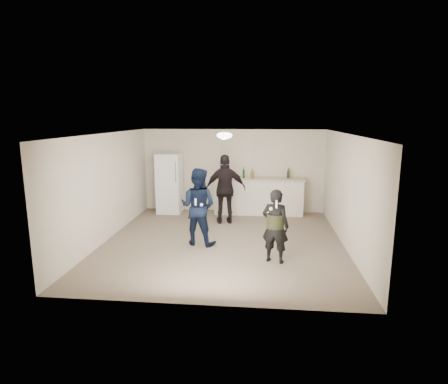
# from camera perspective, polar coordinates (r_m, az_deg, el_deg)

# --- Properties ---
(floor) EXTENTS (6.00, 6.00, 0.00)m
(floor) POSITION_cam_1_polar(r_m,az_deg,el_deg) (8.81, -0.13, -7.61)
(floor) COLOR #6B5B4C
(floor) RESTS_ON ground
(ceiling) EXTENTS (6.00, 6.00, 0.00)m
(ceiling) POSITION_cam_1_polar(r_m,az_deg,el_deg) (8.34, -0.14, 8.85)
(ceiling) COLOR silver
(ceiling) RESTS_ON wall_back
(wall_back) EXTENTS (6.00, 0.00, 6.00)m
(wall_back) POSITION_cam_1_polar(r_m,az_deg,el_deg) (11.44, 1.42, 3.27)
(wall_back) COLOR beige
(wall_back) RESTS_ON floor
(wall_front) EXTENTS (6.00, 0.00, 6.00)m
(wall_front) POSITION_cam_1_polar(r_m,az_deg,el_deg) (5.60, -3.32, -5.48)
(wall_front) COLOR beige
(wall_front) RESTS_ON floor
(wall_left) EXTENTS (0.00, 6.00, 6.00)m
(wall_left) POSITION_cam_1_polar(r_m,az_deg,el_deg) (9.18, -17.46, 0.71)
(wall_left) COLOR beige
(wall_left) RESTS_ON floor
(wall_right) EXTENTS (0.00, 6.00, 6.00)m
(wall_right) POSITION_cam_1_polar(r_m,az_deg,el_deg) (8.65, 18.29, 0.02)
(wall_right) COLOR beige
(wall_right) RESTS_ON floor
(counter) EXTENTS (2.60, 0.56, 1.05)m
(counter) POSITION_cam_1_polar(r_m,az_deg,el_deg) (11.21, 5.29, -0.72)
(counter) COLOR silver
(counter) RESTS_ON floor
(counter_top) EXTENTS (2.68, 0.64, 0.04)m
(counter_top) POSITION_cam_1_polar(r_m,az_deg,el_deg) (11.11, 5.34, 2.03)
(counter_top) COLOR #BDB392
(counter_top) RESTS_ON counter
(fridge) EXTENTS (0.70, 0.70, 1.80)m
(fridge) POSITION_cam_1_polar(r_m,az_deg,el_deg) (11.40, -8.29, 1.34)
(fridge) COLOR white
(fridge) RESTS_ON floor
(fridge_handle) EXTENTS (0.02, 0.02, 0.60)m
(fridge_handle) POSITION_cam_1_polar(r_m,az_deg,el_deg) (10.92, -7.39, 3.05)
(fridge_handle) COLOR #B5B4B9
(fridge_handle) RESTS_ON fridge
(ceiling_dome) EXTENTS (0.36, 0.36, 0.16)m
(ceiling_dome) POSITION_cam_1_polar(r_m,az_deg,el_deg) (8.64, 0.07, 8.61)
(ceiling_dome) COLOR white
(ceiling_dome) RESTS_ON ceiling
(shaker) EXTENTS (0.08, 0.08, 0.17)m
(shaker) POSITION_cam_1_polar(r_m,az_deg,el_deg) (11.05, 4.15, 2.56)
(shaker) COLOR silver
(shaker) RESTS_ON counter_top
(man) EXTENTS (0.99, 0.85, 1.76)m
(man) POSITION_cam_1_polar(r_m,az_deg,el_deg) (8.48, -3.98, -2.22)
(man) COLOR #0E1E3D
(man) RESTS_ON floor
(woman) EXTENTS (0.63, 0.50, 1.49)m
(woman) POSITION_cam_1_polar(r_m,az_deg,el_deg) (7.51, 7.82, -5.15)
(woman) COLOR black
(woman) RESTS_ON floor
(camo_shorts) EXTENTS (0.34, 0.34, 0.28)m
(camo_shorts) POSITION_cam_1_polar(r_m,az_deg,el_deg) (7.48, 7.84, -4.40)
(camo_shorts) COLOR #2D3819
(camo_shorts) RESTS_ON woman
(spectator) EXTENTS (1.17, 0.67, 1.88)m
(spectator) POSITION_cam_1_polar(r_m,az_deg,el_deg) (10.12, 0.23, 0.42)
(spectator) COLOR black
(spectator) RESTS_ON floor
(remote_man) EXTENTS (0.04, 0.04, 0.15)m
(remote_man) POSITION_cam_1_polar(r_m,az_deg,el_deg) (8.17, -4.33, -1.51)
(remote_man) COLOR white
(remote_man) RESTS_ON man
(nunchuk_man) EXTENTS (0.07, 0.07, 0.07)m
(nunchuk_man) POSITION_cam_1_polar(r_m,az_deg,el_deg) (8.20, -3.46, -1.96)
(nunchuk_man) COLOR white
(nunchuk_man) RESTS_ON man
(remote_woman) EXTENTS (0.04, 0.04, 0.15)m
(remote_woman) POSITION_cam_1_polar(r_m,az_deg,el_deg) (7.14, 7.99, -1.85)
(remote_woman) COLOR silver
(remote_woman) RESTS_ON woman
(nunchuk_woman) EXTENTS (0.07, 0.07, 0.07)m
(nunchuk_woman) POSITION_cam_1_polar(r_m,az_deg,el_deg) (7.19, 7.16, -2.56)
(nunchuk_woman) COLOR silver
(nunchuk_woman) RESTS_ON woman
(bottle_cluster) EXTENTS (1.39, 0.33, 0.25)m
(bottle_cluster) POSITION_cam_1_polar(r_m,az_deg,el_deg) (11.11, 6.84, 2.69)
(bottle_cluster) COLOR #923815
(bottle_cluster) RESTS_ON counter_top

